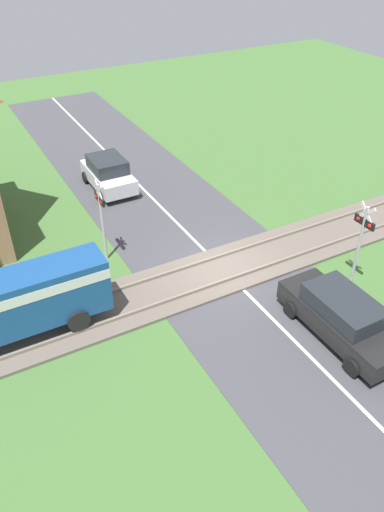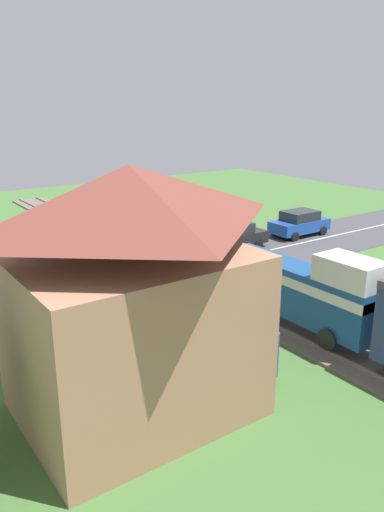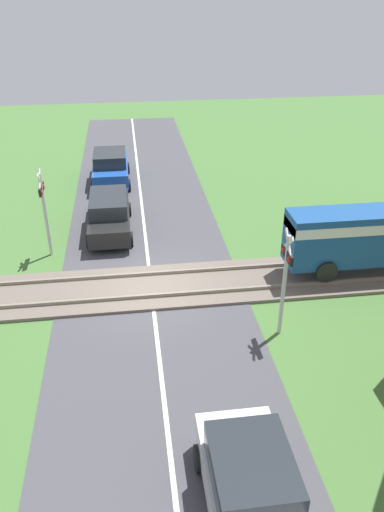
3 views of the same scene
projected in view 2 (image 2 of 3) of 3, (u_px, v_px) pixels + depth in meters
ground_plane at (176, 271)px, 25.79m from camera, size 60.00×60.00×0.00m
road_surface at (176, 271)px, 25.79m from camera, size 48.00×6.40×0.02m
track_bed at (176, 270)px, 25.77m from camera, size 2.80×48.00×0.24m
car_near_crossing at (231, 236)px, 29.32m from camera, size 4.58×1.84×1.60m
car_far_side at (14, 302)px, 19.67m from camera, size 3.62×1.86×1.65m
car_behind_queue at (299, 223)px, 32.52m from camera, size 4.04×1.96×1.65m
crossing_signal_west_approach at (183, 211)px, 29.70m from camera, size 0.90×0.18×3.44m
crossing_signal_east_approach at (165, 259)px, 20.59m from camera, size 0.90×0.18×3.44m
station_building at (133, 298)px, 13.29m from camera, size 6.57×5.28×6.92m
pedestrian_by_station at (272, 352)px, 15.76m from camera, size 0.44×0.44×1.76m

